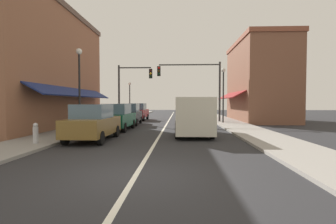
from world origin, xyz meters
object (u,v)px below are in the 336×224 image
parked_car_second_left (117,117)px  street_lamp_left_far (130,93)px  parked_car_far_left (138,112)px  traffic_signal_mast_arm (197,81)px  parked_car_third_left (129,114)px  van_in_lane (193,115)px  street_lamp_right_mid (223,86)px  traffic_signal_left_corner (130,84)px  street_lamp_left_near (79,77)px  parked_car_nearest_left (93,123)px  fire_hydrant (36,133)px

parked_car_second_left → street_lamp_left_far: 14.51m
parked_car_far_left → traffic_signal_mast_arm: (6.00, -3.00, 3.00)m
parked_car_third_left → parked_car_far_left: bearing=90.4°
parked_car_far_left → street_lamp_left_far: street_lamp_left_far is taller
parked_car_third_left → van_in_lane: 8.29m
van_in_lane → street_lamp_right_mid: (3.03, 7.86, 2.10)m
parked_car_far_left → traffic_signal_mast_arm: size_ratio=0.71×
parked_car_second_left → parked_car_far_left: size_ratio=1.00×
traffic_signal_left_corner → parked_car_third_left: bearing=-81.1°
parked_car_third_left → street_lamp_right_mid: bearing=7.7°
parked_car_second_left → van_in_lane: size_ratio=0.79×
street_lamp_left_near → street_lamp_left_far: (-0.07, 16.04, -0.43)m
parked_car_nearest_left → street_lamp_left_far: (-1.87, 18.97, 2.09)m
parked_car_third_left → parked_car_far_left: size_ratio=1.00×
street_lamp_right_mid → fire_hydrant: (-9.91, -11.94, -2.70)m
van_in_lane → traffic_signal_left_corner: size_ratio=0.95×
parked_car_second_left → parked_car_third_left: same height
parked_car_nearest_left → van_in_lane: 5.52m
traffic_signal_mast_arm → street_lamp_left_near: bearing=-131.1°
parked_car_nearest_left → street_lamp_right_mid: street_lamp_right_mid is taller
parked_car_third_left → van_in_lane: van_in_lane is taller
parked_car_nearest_left → street_lamp_left_far: bearing=96.1°
traffic_signal_left_corner → street_lamp_left_near: (-1.21, -9.72, -0.24)m
parked_car_nearest_left → fire_hydrant: (-1.92, -1.67, -0.33)m
street_lamp_right_mid → parked_car_third_left: bearing=-171.2°
parked_car_second_left → street_lamp_left_far: size_ratio=0.95×
traffic_signal_left_corner → street_lamp_left_near: 9.80m
parked_car_third_left → parked_car_far_left: 5.64m
parked_car_third_left → traffic_signal_mast_arm: (5.85, 2.64, 3.00)m
parked_car_second_left → street_lamp_right_mid: 9.97m
parked_car_nearest_left → van_in_lane: (4.95, 2.41, 0.27)m
parked_car_nearest_left → van_in_lane: van_in_lane is taller
van_in_lane → street_lamp_left_far: size_ratio=1.20×
traffic_signal_left_corner → parked_car_second_left: bearing=-85.5°
street_lamp_right_mid → fire_hydrant: size_ratio=5.55×
traffic_signal_mast_arm → fire_hydrant: (-7.75, -13.34, -3.32)m
parked_car_third_left → street_lamp_right_mid: street_lamp_right_mid is taller
parked_car_far_left → street_lamp_right_mid: street_lamp_right_mid is taller
parked_car_nearest_left → traffic_signal_left_corner: bearing=93.1°
parked_car_nearest_left → street_lamp_left_near: size_ratio=0.81×
parked_car_nearest_left → street_lamp_left_far: 19.18m
parked_car_nearest_left → traffic_signal_left_corner: traffic_signal_left_corner is taller
fire_hydrant → van_in_lane: bearing=30.7°
street_lamp_right_mid → street_lamp_left_far: 13.14m
parked_car_second_left → street_lamp_left_far: bearing=99.0°
street_lamp_left_far → fire_hydrant: 20.78m
parked_car_nearest_left → parked_car_third_left: bearing=90.6°
parked_car_third_left → street_lamp_left_far: (-1.85, 9.94, 2.09)m
street_lamp_left_near → fire_hydrant: size_ratio=5.84×
street_lamp_right_mid → parked_car_far_left: bearing=151.6°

